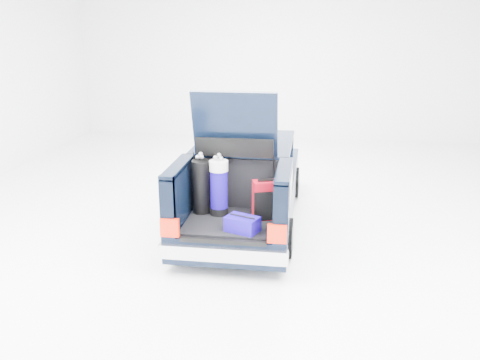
% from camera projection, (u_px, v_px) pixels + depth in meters
% --- Properties ---
extents(ground, '(14.00, 14.00, 0.00)m').
position_uv_depth(ground, '(244.00, 221.00, 9.12)').
color(ground, white).
rests_on(ground, ground).
extents(car, '(1.87, 4.65, 2.47)m').
position_uv_depth(car, '(245.00, 184.00, 9.02)').
color(car, black).
rests_on(car, ground).
extents(red_suitcase, '(0.42, 0.34, 0.62)m').
position_uv_depth(red_suitcase, '(265.00, 200.00, 7.55)').
color(red_suitcase, maroon).
rests_on(red_suitcase, car).
extents(black_golf_bag, '(0.35, 0.38, 0.95)m').
position_uv_depth(black_golf_bag, '(201.00, 187.00, 7.72)').
color(black_golf_bag, black).
rests_on(black_golf_bag, car).
extents(blue_golf_bag, '(0.35, 0.35, 0.96)m').
position_uv_depth(blue_golf_bag, '(219.00, 187.00, 7.68)').
color(blue_golf_bag, black).
rests_on(blue_golf_bag, car).
extents(blue_duffel, '(0.52, 0.44, 0.24)m').
position_uv_depth(blue_duffel, '(242.00, 224.00, 7.13)').
color(blue_duffel, '#15057E').
rests_on(blue_duffel, car).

